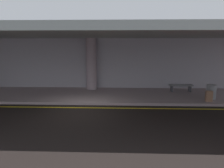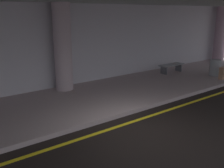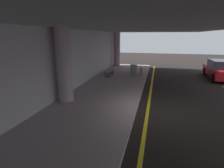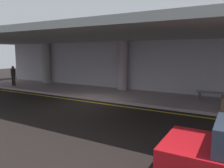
{
  "view_description": "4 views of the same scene",
  "coord_description": "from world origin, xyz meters",
  "px_view_note": "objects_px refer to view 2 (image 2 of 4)",
  "views": [
    {
      "loc": [
        2.05,
        -10.44,
        3.4
      ],
      "look_at": [
        1.58,
        2.23,
        0.99
      ],
      "focal_mm": 33.98,
      "sensor_mm": 36.0,
      "label": 1
    },
    {
      "loc": [
        -4.94,
        -5.25,
        3.4
      ],
      "look_at": [
        0.13,
        1.44,
        1.08
      ],
      "focal_mm": 41.57,
      "sensor_mm": 36.0,
      "label": 2
    },
    {
      "loc": [
        -8.09,
        0.22,
        3.4
      ],
      "look_at": [
        0.7,
        2.42,
        0.99
      ],
      "focal_mm": 29.11,
      "sensor_mm": 36.0,
      "label": 3
    },
    {
      "loc": [
        7.55,
        -10.0,
        2.94
      ],
      "look_at": [
        1.09,
        1.24,
        1.09
      ],
      "focal_mm": 35.21,
      "sensor_mm": 36.0,
      "label": 4
    }
  ],
  "objects_px": {
    "suitcase_upright_primary": "(223,73)",
    "bench_metal": "(172,66)",
    "support_column_left_mid": "(63,48)",
    "trash_bin_steel": "(215,68)",
    "support_column_center": "(220,34)"
  },
  "relations": [
    {
      "from": "suitcase_upright_primary",
      "to": "bench_metal",
      "type": "xyz_separation_m",
      "value": [
        -0.88,
        2.54,
        0.04
      ]
    },
    {
      "from": "support_column_left_mid",
      "to": "bench_metal",
      "type": "distance_m",
      "value": 6.47
    },
    {
      "from": "bench_metal",
      "to": "trash_bin_steel",
      "type": "height_order",
      "value": "trash_bin_steel"
    },
    {
      "from": "suitcase_upright_primary",
      "to": "bench_metal",
      "type": "distance_m",
      "value": 2.69
    },
    {
      "from": "trash_bin_steel",
      "to": "support_column_center",
      "type": "bearing_deg",
      "value": 29.58
    },
    {
      "from": "support_column_left_mid",
      "to": "support_column_center",
      "type": "bearing_deg",
      "value": 0.0
    },
    {
      "from": "support_column_center",
      "to": "trash_bin_steel",
      "type": "xyz_separation_m",
      "value": [
        -4.45,
        -2.53,
        -1.4
      ]
    },
    {
      "from": "support_column_left_mid",
      "to": "trash_bin_steel",
      "type": "relative_size",
      "value": 4.29
    },
    {
      "from": "support_column_center",
      "to": "suitcase_upright_primary",
      "type": "height_order",
      "value": "support_column_center"
    },
    {
      "from": "bench_metal",
      "to": "trash_bin_steel",
      "type": "bearing_deg",
      "value": -55.59
    },
    {
      "from": "suitcase_upright_primary",
      "to": "bench_metal",
      "type": "bearing_deg",
      "value": 100.49
    },
    {
      "from": "support_column_center",
      "to": "trash_bin_steel",
      "type": "bearing_deg",
      "value": -150.42
    },
    {
      "from": "support_column_left_mid",
      "to": "trash_bin_steel",
      "type": "height_order",
      "value": "support_column_left_mid"
    },
    {
      "from": "support_column_left_mid",
      "to": "trash_bin_steel",
      "type": "distance_m",
      "value": 8.08
    },
    {
      "from": "support_column_center",
      "to": "trash_bin_steel",
      "type": "distance_m",
      "value": 5.31
    }
  ]
}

